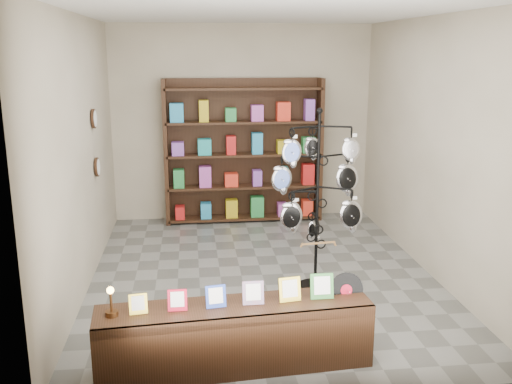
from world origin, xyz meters
TOP-DOWN VIEW (x-y plane):
  - ground at (0.00, 0.00)m, footprint 5.00×5.00m
  - room_envelope at (0.00, 0.00)m, footprint 5.00×5.00m
  - display_tree at (0.55, -0.45)m, footprint 1.04×0.87m
  - front_shelf at (-0.48, -1.98)m, footprint 2.32×0.64m
  - back_shelving at (0.00, 2.30)m, footprint 2.42×0.36m
  - wall_clocks at (-1.97, 0.80)m, footprint 0.03×0.24m

SIDE VIEW (x-z plane):
  - ground at x=0.00m, z-range 0.00..0.00m
  - front_shelf at x=-0.48m, z-range -0.12..0.69m
  - back_shelving at x=0.00m, z-range -0.07..2.13m
  - display_tree at x=0.55m, z-range 0.16..2.18m
  - wall_clocks at x=-1.97m, z-range 1.08..1.92m
  - room_envelope at x=0.00m, z-range -0.65..4.35m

